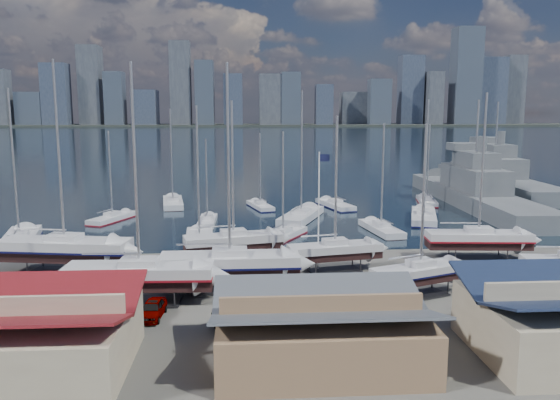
{
  "coord_description": "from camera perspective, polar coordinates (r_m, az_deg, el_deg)",
  "views": [
    {
      "loc": [
        -4.41,
        -55.8,
        14.41
      ],
      "look_at": [
        -0.13,
        8.0,
        4.22
      ],
      "focal_mm": 35.0,
      "sensor_mm": 36.0,
      "label": 1
    }
  ],
  "objects": [
    {
      "name": "sailboat_moored_9",
      "position": [
        67.84,
        10.51,
        -3.08
      ],
      "size": [
        3.86,
        9.44,
        13.84
      ],
      "rotation": [
        0.0,
        0.0,
        1.72
      ],
      "color": "black",
      "rests_on": "water"
    },
    {
      "name": "sailboat_cradle_4",
      "position": [
        50.42,
        5.76,
        -5.26
      ],
      "size": [
        8.91,
        4.04,
        14.2
      ],
      "rotation": [
        0.0,
        0.0,
        0.2
      ],
      "color": "#2D2D33",
      "rests_on": "ground"
    },
    {
      "name": "sailboat_cradle_3",
      "position": [
        45.14,
        -5.26,
        -6.69
      ],
      "size": [
        11.47,
        3.3,
        18.31
      ],
      "rotation": [
        0.0,
        0.0,
        0.01
      ],
      "color": "#2D2D33",
      "rests_on": "ground"
    },
    {
      "name": "sailboat_cradle_1",
      "position": [
        43.38,
        -14.47,
        -7.62
      ],
      "size": [
        11.41,
        3.55,
        18.11
      ],
      "rotation": [
        0.0,
        0.0,
        -0.03
      ],
      "color": "#2D2D33",
      "rests_on": "ground"
    },
    {
      "name": "sailboat_moored_7",
      "position": [
        74.32,
        2.24,
        -1.87
      ],
      "size": [
        7.63,
        12.46,
        18.23
      ],
      "rotation": [
        0.0,
        0.0,
        1.19
      ],
      "color": "black",
      "rests_on": "water"
    },
    {
      "name": "sailboat_cradle_6",
      "position": [
        57.6,
        20.01,
        -3.85
      ],
      "size": [
        10.36,
        3.73,
        16.37
      ],
      "rotation": [
        0.0,
        0.0,
        -0.09
      ],
      "color": "#2D2D33",
      "rests_on": "ground"
    },
    {
      "name": "shed_grey",
      "position": [
        32.53,
        4.35,
        -13.12
      ],
      "size": [
        12.6,
        8.4,
        4.17
      ],
      "color": "#8C6B4C",
      "rests_on": "ground"
    },
    {
      "name": "sailboat_moored_10",
      "position": [
        76.49,
        14.77,
        -1.87
      ],
      "size": [
        6.45,
        11.79,
        16.99
      ],
      "rotation": [
        0.0,
        0.0,
        1.27
      ],
      "color": "black",
      "rests_on": "water"
    },
    {
      "name": "car_a",
      "position": [
        40.56,
        -13.17,
        -11.03
      ],
      "size": [
        1.81,
        3.88,
        1.29
      ],
      "primitive_type": "imported",
      "rotation": [
        0.0,
        0.0,
        -0.08
      ],
      "color": "gray",
      "rests_on": "ground"
    },
    {
      "name": "naval_ship_east",
      "position": [
        91.72,
        19.55,
        0.54
      ],
      "size": [
        8.94,
        45.35,
        18.06
      ],
      "rotation": [
        0.0,
        0.0,
        1.53
      ],
      "color": "#5B6064",
      "rests_on": "water"
    },
    {
      "name": "sailboat_moored_5",
      "position": [
        83.39,
        -2.08,
        -0.68
      ],
      "size": [
        4.26,
        8.33,
        12.0
      ],
      "rotation": [
        0.0,
        0.0,
        1.83
      ],
      "color": "black",
      "rests_on": "water"
    },
    {
      "name": "sailboat_moored_0",
      "position": [
        66.7,
        -25.54,
        -4.05
      ],
      "size": [
        6.0,
        12.4,
        17.87
      ],
      "rotation": [
        0.0,
        0.0,
        1.8
      ],
      "color": "black",
      "rests_on": "water"
    },
    {
      "name": "water",
      "position": [
        356.13,
        -3.15,
        6.7
      ],
      "size": [
        1400.0,
        600.0,
        0.4
      ],
      "primitive_type": "cube",
      "color": "#1A293D",
      "rests_on": "ground"
    },
    {
      "name": "sailboat_cradle_5",
      "position": [
        44.91,
        14.46,
        -7.35
      ],
      "size": [
        8.61,
        5.25,
        13.66
      ],
      "rotation": [
        0.0,
        0.0,
        0.38
      ],
      "color": "#2D2D33",
      "rests_on": "ground"
    },
    {
      "name": "car_d",
      "position": [
        41.2,
        19.69,
        -11.02
      ],
      "size": [
        3.05,
        4.72,
        1.27
      ],
      "primitive_type": "imported",
      "rotation": [
        0.0,
        0.0,
        -0.31
      ],
      "color": "gray",
      "rests_on": "ground"
    },
    {
      "name": "sailboat_moored_3",
      "position": [
        61.03,
        -8.4,
        -4.4
      ],
      "size": [
        3.77,
        10.86,
        15.95
      ],
      "rotation": [
        0.0,
        0.0,
        1.65
      ],
      "color": "black",
      "rests_on": "water"
    },
    {
      "name": "sailboat_moored_1",
      "position": [
        77.03,
        -17.1,
        -1.9
      ],
      "size": [
        5.46,
        8.73,
        12.67
      ],
      "rotation": [
        0.0,
        0.0,
        1.17
      ],
      "color": "black",
      "rests_on": "water"
    },
    {
      "name": "ground",
      "position": [
        48.22,
        1.6,
        -8.34
      ],
      "size": [
        1400.0,
        1400.0,
        0.0
      ],
      "primitive_type": "plane",
      "color": "#605E59",
      "rests_on": "ground"
    },
    {
      "name": "sailboat_cradle_2",
      "position": [
        53.57,
        -4.88,
        -4.31
      ],
      "size": [
        9.9,
        4.77,
        15.61
      ],
      "rotation": [
        0.0,
        0.0,
        0.23
      ],
      "color": "#2D2D33",
      "rests_on": "ground"
    },
    {
      "name": "sailboat_cradle_0",
      "position": [
        53.45,
        -21.56,
        -4.76
      ],
      "size": [
        12.33,
        5.32,
        19.04
      ],
      "rotation": [
        0.0,
        0.0,
        -0.17
      ],
      "color": "#2D2D33",
      "rests_on": "ground"
    },
    {
      "name": "far_shore",
      "position": [
        615.96,
        -3.46,
        7.8
      ],
      "size": [
        1400.0,
        80.0,
        2.2
      ],
      "primitive_type": "cube",
      "color": "#2D332D",
      "rests_on": "ground"
    },
    {
      "name": "sailboat_moored_8",
      "position": [
        84.38,
        5.79,
        -0.61
      ],
      "size": [
        5.09,
        9.79,
        14.1
      ],
      "rotation": [
        0.0,
        0.0,
        1.84
      ],
      "color": "black",
      "rests_on": "water"
    },
    {
      "name": "sailboat_moored_6",
      "position": [
        63.24,
        0.31,
        -3.83
      ],
      "size": [
        6.49,
        8.71,
        12.97
      ],
      "rotation": [
        0.0,
        0.0,
        1.04
      ],
      "color": "black",
      "rests_on": "water"
    },
    {
      "name": "naval_ship_west",
      "position": [
        113.8,
        21.4,
        2.0
      ],
      "size": [
        9.91,
        47.18,
        18.22
      ],
      "rotation": [
        0.0,
        0.0,
        1.52
      ],
      "color": "#5B6064",
      "rests_on": "water"
    },
    {
      "name": "shed_red",
      "position": [
        34.92,
        -27.12,
        -12.24
      ],
      "size": [
        14.7,
        9.45,
        4.51
      ],
      "color": "#BFB293",
      "rests_on": "ground"
    },
    {
      "name": "car_c",
      "position": [
        38.28,
        3.78,
        -11.84
      ],
      "size": [
        2.64,
        5.58,
        1.54
      ],
      "primitive_type": "imported",
      "rotation": [
        0.0,
        0.0,
        -0.02
      ],
      "color": "gray",
      "rests_on": "ground"
    },
    {
      "name": "flagpole",
      "position": [
        49.71,
        4.16,
        -0.39
      ],
      "size": [
        0.98,
        0.12,
        11.0
      ],
      "color": "white",
      "rests_on": "ground"
    },
    {
      "name": "sailboat_moored_4",
      "position": [
        72.34,
        -7.59,
        -2.25
      ],
      "size": [
        2.27,
        7.76,
        11.68
      ],
      "rotation": [
        0.0,
        0.0,
        1.56
      ],
      "color": "black",
      "rests_on": "water"
    },
    {
      "name": "sailboat_moored_11",
      "position": [
        90.88,
        15.07,
        -0.18
      ],
      "size": [
        4.23,
        9.18,
        13.25
      ],
      "rotation": [
        0.0,
        0.0,
        1.37
      ],
      "color": "black",
      "rests_on": "water"
    },
    {
      "name": "car_b",
      "position": [
        37.97,
        -3.67,
        -12.09
      ],
      "size": [
        4.65,
        2.56,
        1.45
      ],
      "primitive_type": "imported",
      "rotation": [
        0.0,
        0.0,
        1.82
      ],
      "color": "gray",
      "rests_on": "ground"
    },
    {
      "name": "sailboat_moored_2",
      "position": [
        87.15,
        -11.12,
        -0.42
      ],
      "size": [
        4.41,
        10.79,
        15.82
      ],
      "rotation": [
        0.0,
        0.0,
        1.72
      ],
      "color": "black",
      "rests_on": "water"
    },
    {
      "name": "skyline",
      "position": [
        610.07,
        -4.24,
        11.35
      ],
      "size": [
        639.14,
        43.8,
        107.69
      ],
      "color": "#475166",
      "rests_on": "far_shore"
    }
  ]
}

